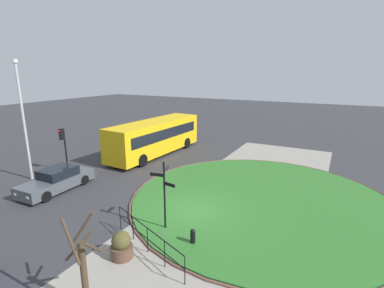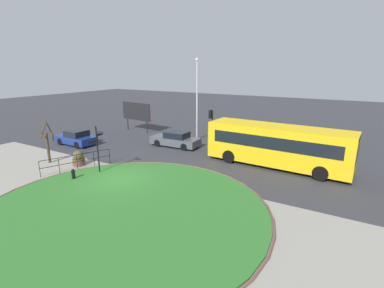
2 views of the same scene
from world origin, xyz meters
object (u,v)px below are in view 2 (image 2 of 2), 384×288
(car_far_lane, at_px, (176,140))
(billboard_left, at_px, (136,112))
(car_near_lane, at_px, (76,138))
(lamppost_tall, at_px, (197,97))
(bollard_foreground, at_px, (73,174))
(planter_near_signpost, at_px, (79,159))
(bus_yellow, at_px, (277,145))
(traffic_light_near, at_px, (211,119))
(signpost_directional, at_px, (98,146))
(street_tree_bare, at_px, (48,144))

(car_far_lane, xyz_separation_m, billboard_left, (-7.38, 3.15, 1.59))
(billboard_left, bearing_deg, car_near_lane, -91.32)
(car_far_lane, distance_m, lamppost_tall, 4.88)
(bollard_foreground, relative_size, car_far_lane, 0.16)
(car_near_lane, bearing_deg, billboard_left, -97.56)
(billboard_left, height_order, planter_near_signpost, billboard_left)
(bus_yellow, relative_size, traffic_light_near, 3.15)
(signpost_directional, distance_m, billboard_left, 13.39)
(car_near_lane, distance_m, street_tree_bare, 5.40)
(car_far_lane, height_order, lamppost_tall, lamppost_tall)
(bus_yellow, relative_size, billboard_left, 2.37)
(bus_yellow, height_order, billboard_left, billboard_left)
(bollard_foreground, xyz_separation_m, traffic_light_near, (3.64, 12.46, 2.03))
(car_far_lane, height_order, street_tree_bare, street_tree_bare)
(bollard_foreground, distance_m, traffic_light_near, 13.14)
(traffic_light_near, distance_m, lamppost_tall, 2.91)
(billboard_left, bearing_deg, traffic_light_near, 1.76)
(bus_yellow, height_order, traffic_light_near, traffic_light_near)
(bollard_foreground, relative_size, traffic_light_near, 0.23)
(bollard_foreground, distance_m, car_far_lane, 10.24)
(bus_yellow, bearing_deg, lamppost_tall, 158.84)
(signpost_directional, distance_m, bus_yellow, 12.67)
(car_far_lane, height_order, traffic_light_near, traffic_light_near)
(planter_near_signpost, bearing_deg, bollard_foreground, -44.73)
(car_far_lane, bearing_deg, planter_near_signpost, 65.97)
(lamppost_tall, xyz_separation_m, street_tree_bare, (-6.13, -12.05, -2.75))
(street_tree_bare, bearing_deg, bollard_foreground, -16.60)
(bollard_foreground, bearing_deg, traffic_light_near, 73.72)
(bollard_foreground, bearing_deg, car_far_lane, 83.41)
(lamppost_tall, bearing_deg, bus_yellow, -24.19)
(bus_yellow, relative_size, car_far_lane, 2.21)
(bollard_foreground, xyz_separation_m, planter_near_signpost, (-2.10, 2.08, 0.14))
(street_tree_bare, bearing_deg, signpost_directional, 4.36)
(traffic_light_near, bearing_deg, bollard_foreground, 72.48)
(signpost_directional, height_order, street_tree_bare, signpost_directional)
(car_far_lane, height_order, billboard_left, billboard_left)
(traffic_light_near, xyz_separation_m, planter_near_signpost, (-5.74, -10.38, -1.89))
(bollard_foreground, distance_m, car_near_lane, 9.36)
(car_far_lane, bearing_deg, bus_yellow, 173.04)
(bus_yellow, bearing_deg, street_tree_bare, -149.14)
(bus_yellow, height_order, car_near_lane, bus_yellow)
(planter_near_signpost, bearing_deg, lamppost_tall, 71.90)
(car_near_lane, bearing_deg, bus_yellow, -168.68)
(billboard_left, bearing_deg, planter_near_signpost, -63.20)
(bollard_foreground, relative_size, car_near_lane, 0.19)
(traffic_light_near, xyz_separation_m, street_tree_bare, (-8.16, -11.11, -0.89))
(signpost_directional, bearing_deg, bus_yellow, 36.96)
(car_near_lane, bearing_deg, planter_near_signpost, 143.74)
(traffic_light_near, distance_m, billboard_left, 9.88)
(bus_yellow, distance_m, street_tree_bare, 17.13)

